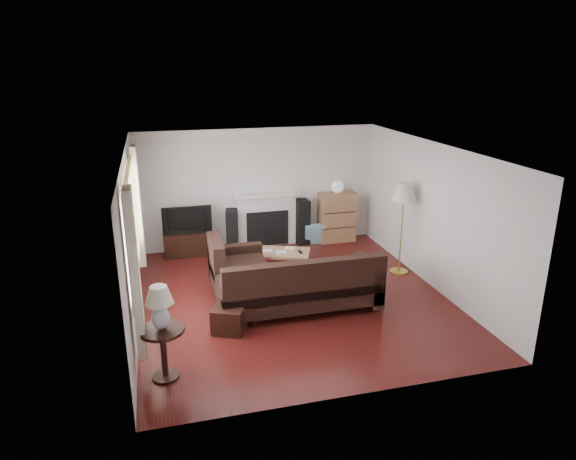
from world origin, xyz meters
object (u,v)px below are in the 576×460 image
object	(u,v)px
bookshelf	(337,217)
coffee_table	(280,262)
floor_lamp	(402,229)
tv_stand	(188,243)
sectional_sofa	(299,283)
side_table	(164,353)

from	to	relation	value
bookshelf	coffee_table	size ratio (longest dim) A/B	1.00
bookshelf	floor_lamp	world-z (taller)	floor_lamp
tv_stand	sectional_sofa	bearing A→B (deg)	-62.50
tv_stand	side_table	world-z (taller)	side_table
tv_stand	sectional_sofa	xyz separation A→B (m)	(1.52, -2.91, 0.20)
bookshelf	sectional_sofa	size ratio (longest dim) A/B	0.39
coffee_table	side_table	xyz separation A→B (m)	(-2.21, -2.90, 0.13)
tv_stand	side_table	xyz separation A→B (m)	(-0.62, -4.30, 0.10)
sectional_sofa	bookshelf	bearing A→B (deg)	59.88
bookshelf	sectional_sofa	distance (m)	3.41
tv_stand	bookshelf	distance (m)	3.24
sectional_sofa	tv_stand	bearing A→B (deg)	117.50
coffee_table	floor_lamp	xyz separation A→B (m)	(2.16, -0.57, 0.65)
tv_stand	bookshelf	bearing A→B (deg)	0.54
coffee_table	floor_lamp	size ratio (longest dim) A/B	0.63
tv_stand	bookshelf	world-z (taller)	bookshelf
coffee_table	side_table	bearing A→B (deg)	-105.86
tv_stand	coffee_table	bearing A→B (deg)	-41.24
sectional_sofa	side_table	size ratio (longest dim) A/B	4.02
tv_stand	side_table	bearing A→B (deg)	-98.24
coffee_table	sectional_sofa	bearing A→B (deg)	-71.31
bookshelf	tv_stand	bearing A→B (deg)	-179.46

